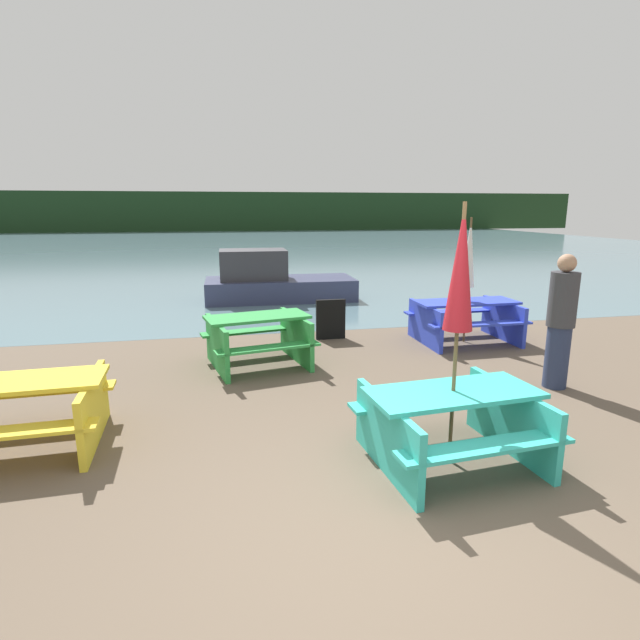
{
  "coord_description": "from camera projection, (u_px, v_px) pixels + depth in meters",
  "views": [
    {
      "loc": [
        -1.07,
        -3.08,
        2.42
      ],
      "look_at": [
        0.32,
        3.7,
        0.85
      ],
      "focal_mm": 28.0,
      "sensor_mm": 36.0,
      "label": 1
    }
  ],
  "objects": [
    {
      "name": "boat",
      "position": [
        272.0,
        282.0,
        13.26
      ],
      "size": [
        3.94,
        1.71,
        1.34
      ],
      "rotation": [
        0.0,
        0.0,
        -0.02
      ],
      "color": "#333856",
      "rests_on": "water"
    },
    {
      "name": "umbrella_crimson",
      "position": [
        461.0,
        270.0,
        4.46
      ],
      "size": [
        0.27,
        0.27,
        2.47
      ],
      "color": "brown",
      "rests_on": "ground_plane"
    },
    {
      "name": "signboard",
      "position": [
        331.0,
        319.0,
        9.31
      ],
      "size": [
        0.55,
        0.08,
        0.75
      ],
      "color": "black",
      "rests_on": "ground_plane"
    },
    {
      "name": "ground_plane",
      "position": [
        378.0,
        542.0,
        3.69
      ],
      "size": [
        60.0,
        60.0,
        0.0
      ],
      "primitive_type": "plane",
      "color": "brown"
    },
    {
      "name": "umbrella_white",
      "position": [
        469.0,
        254.0,
        8.85
      ],
      "size": [
        0.24,
        0.24,
        2.25
      ],
      "color": "brown",
      "rests_on": "ground_plane"
    },
    {
      "name": "water",
      "position": [
        233.0,
        244.0,
        33.68
      ],
      "size": [
        60.0,
        50.0,
        0.0
      ],
      "color": "slate",
      "rests_on": "ground_plane"
    },
    {
      "name": "far_treeline",
      "position": [
        226.0,
        211.0,
        52.35
      ],
      "size": [
        80.0,
        1.6,
        4.0
      ],
      "color": "#193319",
      "rests_on": "water"
    },
    {
      "name": "person",
      "position": [
        561.0,
        322.0,
        6.68
      ],
      "size": [
        0.37,
        0.37,
        1.83
      ],
      "color": "#283351",
      "rests_on": "ground_plane"
    },
    {
      "name": "picnic_table_teal",
      "position": [
        452.0,
        419.0,
        4.77
      ],
      "size": [
        1.74,
        1.52,
        0.73
      ],
      "rotation": [
        0.0,
        0.0,
        0.09
      ],
      "color": "#33B7A8",
      "rests_on": "ground_plane"
    },
    {
      "name": "picnic_table_yellow",
      "position": [
        9.0,
        408.0,
        5.02
      ],
      "size": [
        1.9,
        1.46,
        0.73
      ],
      "rotation": [
        0.0,
        0.0,
        0.05
      ],
      "color": "yellow",
      "rests_on": "ground_plane"
    },
    {
      "name": "picnic_table_green",
      "position": [
        258.0,
        336.0,
        7.73
      ],
      "size": [
        1.79,
        1.66,
        0.79
      ],
      "rotation": [
        0.0,
        0.0,
        0.2
      ],
      "color": "green",
      "rests_on": "ground_plane"
    },
    {
      "name": "picnic_table_blue",
      "position": [
        465.0,
        317.0,
        9.1
      ],
      "size": [
        1.86,
        1.4,
        0.76
      ],
      "rotation": [
        0.0,
        0.0,
        0.01
      ],
      "color": "blue",
      "rests_on": "ground_plane"
    }
  ]
}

